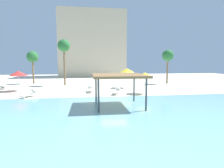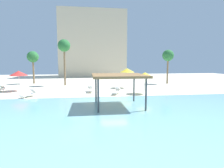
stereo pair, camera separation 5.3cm
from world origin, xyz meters
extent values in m
plane|color=beige|center=(0.00, 0.00, 0.00)|extent=(80.00, 80.00, 0.00)
cube|color=#7AB7C1|center=(0.00, -5.25, 0.02)|extent=(44.00, 13.50, 0.04)
cylinder|color=#42474C|center=(-1.90, -0.97, 1.22)|extent=(0.14, 0.14, 2.43)
cylinder|color=#42474C|center=(1.57, -0.97, 1.22)|extent=(0.14, 0.14, 2.43)
cylinder|color=#42474C|center=(-1.90, -4.44, 1.22)|extent=(0.14, 0.14, 2.43)
cylinder|color=#42474C|center=(1.57, -4.44, 1.22)|extent=(0.14, 0.14, 2.43)
cube|color=olive|center=(-0.16, -2.70, 2.52)|extent=(4.17, 4.17, 0.18)
cylinder|color=silver|center=(2.96, 8.23, 1.10)|extent=(0.06, 0.06, 2.20)
cone|color=yellow|center=(2.96, 8.23, 2.48)|extent=(2.05, 2.05, 0.56)
cylinder|color=silver|center=(-11.14, 7.08, 0.97)|extent=(0.06, 0.06, 1.94)
cone|color=red|center=(-11.14, 7.08, 2.24)|extent=(2.21, 2.21, 0.61)
cylinder|color=silver|center=(3.90, 3.08, 0.96)|extent=(0.06, 0.06, 1.92)
cone|color=yellow|center=(3.90, 3.08, 2.19)|extent=(1.97, 1.97, 0.54)
cylinder|color=white|center=(0.45, 2.23, 0.11)|extent=(0.05, 0.05, 0.22)
cylinder|color=white|center=(0.02, 2.44, 0.11)|extent=(0.05, 0.05, 0.22)
cylinder|color=white|center=(1.07, 3.54, 0.11)|extent=(0.05, 0.05, 0.22)
cylinder|color=white|center=(0.63, 3.74, 0.11)|extent=(0.05, 0.05, 0.22)
cube|color=white|center=(0.54, 2.99, 0.27)|extent=(1.31, 1.88, 0.10)
cube|color=white|center=(0.86, 3.66, 0.55)|extent=(0.76, 0.72, 0.40)
cylinder|color=white|center=(-2.09, 4.15, 0.11)|extent=(0.05, 0.05, 0.22)
cylinder|color=white|center=(-2.57, 4.17, 0.11)|extent=(0.05, 0.05, 0.22)
cylinder|color=white|center=(-2.05, 5.59, 0.11)|extent=(0.05, 0.05, 0.22)
cylinder|color=white|center=(-2.53, 5.60, 0.11)|extent=(0.05, 0.05, 0.22)
cube|color=white|center=(-2.31, 4.88, 0.27)|extent=(0.66, 1.82, 0.10)
cube|color=white|center=(-2.29, 5.62, 0.55)|extent=(0.62, 0.53, 0.40)
cylinder|color=white|center=(-13.08, 7.18, 0.11)|extent=(0.05, 0.05, 0.22)
cylinder|color=white|center=(-13.53, 7.36, 0.11)|extent=(0.05, 0.05, 0.22)
cube|color=white|center=(-13.30, 7.29, 0.55)|extent=(0.74, 0.69, 0.40)
cylinder|color=white|center=(-8.87, 1.81, 0.11)|extent=(0.05, 0.05, 0.22)
cylinder|color=white|center=(-9.28, 2.05, 0.11)|extent=(0.05, 0.05, 0.22)
cylinder|color=white|center=(-8.14, 3.06, 0.11)|extent=(0.05, 0.05, 0.22)
cylinder|color=white|center=(-8.55, 3.30, 0.11)|extent=(0.05, 0.05, 0.22)
cube|color=white|center=(-8.71, 2.55, 0.27)|extent=(1.43, 1.86, 0.10)
cube|color=white|center=(-8.33, 3.20, 0.55)|extent=(0.77, 0.74, 0.40)
cylinder|color=brown|center=(10.89, 12.44, 2.21)|extent=(0.28, 0.28, 4.42)
sphere|color=#286B33|center=(10.89, 12.44, 4.77)|extent=(1.90, 1.90, 1.90)
cylinder|color=brown|center=(-11.71, 15.57, 2.10)|extent=(0.28, 0.28, 4.19)
sphere|color=#286B33|center=(-11.71, 15.57, 4.54)|extent=(1.90, 1.90, 1.90)
cylinder|color=brown|center=(-6.12, 12.31, 2.92)|extent=(0.28, 0.28, 5.83)
sphere|color=#286B33|center=(-6.12, 12.31, 6.18)|extent=(1.90, 1.90, 1.90)
cube|color=beige|center=(-1.14, 32.12, 8.25)|extent=(16.63, 8.78, 16.50)
camera|label=1|loc=(-2.69, -17.06, 3.54)|focal=29.31mm
camera|label=2|loc=(-2.64, -17.07, 3.54)|focal=29.31mm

